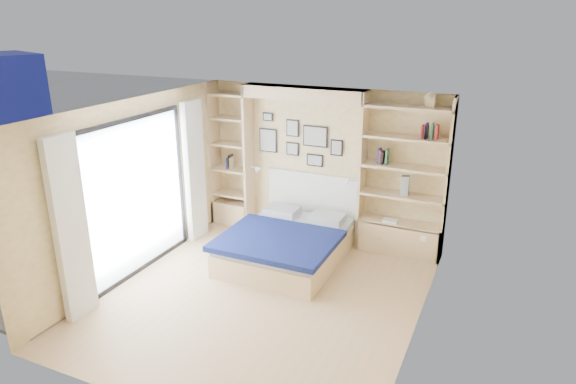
% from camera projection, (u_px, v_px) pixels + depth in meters
% --- Properties ---
extents(ground, '(4.50, 4.50, 0.00)m').
position_uv_depth(ground, '(263.00, 296.00, 6.86)').
color(ground, tan).
rests_on(ground, ground).
extents(room_shell, '(4.50, 4.50, 4.50)m').
position_uv_depth(room_shell, '(284.00, 184.00, 7.96)').
color(room_shell, '#E8CD8A').
rests_on(room_shell, ground).
extents(bed, '(1.66, 2.15, 1.07)m').
position_uv_depth(bed, '(287.00, 243.00, 7.79)').
color(bed, beige).
rests_on(bed, ground).
extents(photo_gallery, '(1.48, 0.02, 0.82)m').
position_uv_depth(photo_gallery, '(298.00, 140.00, 8.41)').
color(photo_gallery, black).
rests_on(photo_gallery, ground).
extents(reading_lamps, '(1.92, 0.12, 0.15)m').
position_uv_depth(reading_lamps, '(301.00, 174.00, 8.33)').
color(reading_lamps, silver).
rests_on(reading_lamps, ground).
extents(shelf_decor, '(3.49, 0.23, 2.03)m').
position_uv_depth(shelf_decor, '(386.00, 147.00, 7.67)').
color(shelf_decor, '#A51E1E').
rests_on(shelf_decor, ground).
extents(deck, '(3.20, 4.00, 0.05)m').
position_uv_depth(deck, '(63.00, 248.00, 8.25)').
color(deck, '#685B4D').
rests_on(deck, ground).
extents(deck_chair, '(0.62, 0.88, 0.81)m').
position_uv_depth(deck_chair, '(144.00, 211.00, 8.74)').
color(deck_chair, tan).
rests_on(deck_chair, ground).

